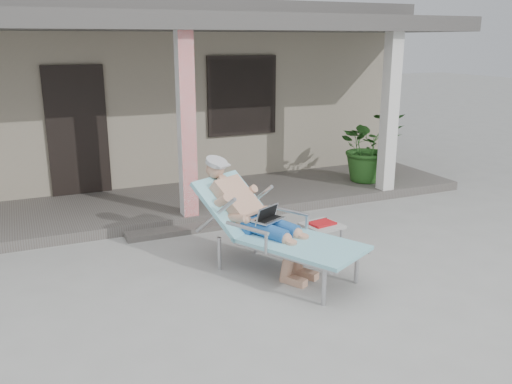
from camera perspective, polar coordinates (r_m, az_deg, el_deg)
name	(u,v)px	position (r m, az deg, el deg)	size (l,w,h in m)	color
ground	(246,281)	(6.22, -1.06, -9.35)	(60.00, 60.00, 0.00)	#9E9E99
house	(126,87)	(11.93, -13.49, 10.70)	(10.40, 5.40, 3.30)	gray
porch_deck	(174,204)	(8.85, -8.60, -1.23)	(10.00, 2.00, 0.15)	#605B56
porch_overhang	(168,29)	(8.42, -9.29, 16.61)	(10.00, 2.30, 2.85)	silver
porch_step	(196,228)	(7.82, -6.33, -3.76)	(2.00, 0.30, 0.07)	#605B56
lounger	(264,201)	(6.23, 0.88, -0.98)	(1.64, 2.16, 1.37)	#B7B7BC
side_table	(322,227)	(6.96, 6.94, -3.66)	(0.51, 0.51, 0.40)	#AFAFAA
potted_palm	(369,146)	(9.97, 11.83, 4.74)	(1.14, 0.99, 1.27)	#26591E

